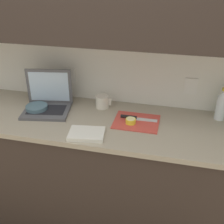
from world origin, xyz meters
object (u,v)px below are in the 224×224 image
(bowl_white, at_px, (37,109))
(measuring_cup, at_px, (102,102))
(knife, at_px, (133,117))
(bottle_green_soda, at_px, (221,105))
(cutting_board, at_px, (136,122))
(laptop, at_px, (48,101))
(lemon_half_cut, at_px, (131,121))

(bowl_white, bearing_deg, measuring_cup, 21.85)
(knife, height_order, bowl_white, bowl_white)
(bottle_green_soda, height_order, bowl_white, bottle_green_soda)
(cutting_board, height_order, measuring_cup, measuring_cup)
(cutting_board, bearing_deg, knife, 136.40)
(laptop, bearing_deg, bowl_white, -148.56)
(lemon_half_cut, bearing_deg, knife, 87.36)
(lemon_half_cut, bearing_deg, laptop, 172.93)
(knife, bearing_deg, bottle_green_soda, 13.62)
(bowl_white, bearing_deg, knife, 3.60)
(bottle_green_soda, distance_m, bowl_white, 1.29)
(bottle_green_soda, bearing_deg, lemon_half_cut, -159.56)
(cutting_board, distance_m, measuring_cup, 0.33)
(lemon_half_cut, relative_size, measuring_cup, 0.56)
(laptop, bearing_deg, knife, -11.43)
(lemon_half_cut, xyz_separation_m, bottle_green_soda, (0.58, 0.22, 0.08))
(knife, height_order, measuring_cup, measuring_cup)
(lemon_half_cut, distance_m, bowl_white, 0.69)
(lemon_half_cut, height_order, bowl_white, bowl_white)
(laptop, xyz_separation_m, lemon_half_cut, (0.63, -0.08, -0.04))
(cutting_board, relative_size, bowl_white, 1.95)
(cutting_board, bearing_deg, bowl_white, -178.90)
(laptop, height_order, lemon_half_cut, laptop)
(cutting_board, relative_size, knife, 1.20)
(measuring_cup, height_order, bowl_white, measuring_cup)
(bowl_white, bearing_deg, laptop, 41.68)
(knife, bearing_deg, laptop, 177.70)
(bottle_green_soda, height_order, measuring_cup, bottle_green_soda)
(cutting_board, bearing_deg, bottle_green_soda, 18.37)
(laptop, bearing_deg, lemon_half_cut, -17.30)
(lemon_half_cut, bearing_deg, bottle_green_soda, 20.44)
(cutting_board, xyz_separation_m, measuring_cup, (-0.28, 0.16, 0.04))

